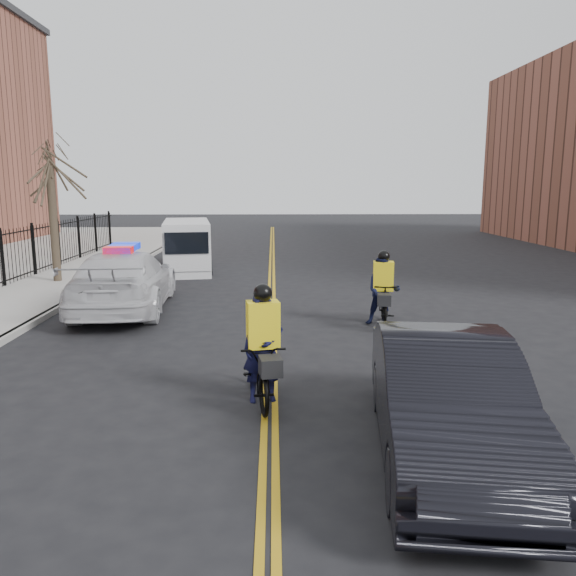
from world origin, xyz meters
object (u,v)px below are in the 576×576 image
Objects in this scene: dark_sedan at (446,399)px; cyclist_far at (383,296)px; police_cruiser at (124,281)px; cyclist_near at (263,361)px; cargo_van at (187,247)px.

cyclist_far is (0.54, 6.99, -0.04)m from dark_sedan.
police_cruiser is 7.94m from cyclist_near.
cyclist_far is (6.28, -9.33, -0.25)m from cargo_van.
cargo_van is at bearing -98.76° from police_cruiser.
police_cruiser is at bearing -103.30° from cargo_van.
cargo_van reaches higher than dark_sedan.
cargo_van is at bearing 116.56° from dark_sedan.
cyclist_far reaches higher than dark_sedan.
police_cruiser is 2.90× the size of cyclist_near.
police_cruiser is 1.25× the size of dark_sedan.
cargo_van is 2.46× the size of cyclist_near.
dark_sedan is at bearing -86.31° from cyclist_far.
police_cruiser is 7.15m from cyclist_far.
police_cruiser is 7.51m from cargo_van.
cyclist_near is at bearing 116.35° from police_cruiser.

